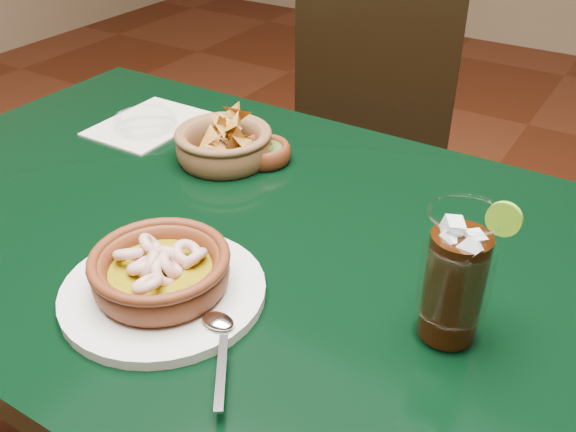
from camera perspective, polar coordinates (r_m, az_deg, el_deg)
The scene contains 8 objects.
dining_table at distance 1.03m, azimuth -6.05°, elevation -4.71°, with size 1.20×0.80×0.75m.
dining_chair at distance 1.66m, azimuth 6.33°, elevation 5.68°, with size 0.53×0.53×0.95m.
shrimp_plate at distance 0.81m, azimuth -11.17°, elevation -5.26°, with size 0.31×0.26×0.08m.
chip_basket at distance 1.11m, azimuth -5.71°, elevation 6.35°, with size 0.20×0.20×0.11m.
guacamole_ramekin at distance 1.11m, azimuth -2.13°, elevation 5.67°, with size 0.11×0.11×0.04m.
cola_drink at distance 0.73m, azimuth 14.65°, elevation -5.35°, with size 0.17×0.17×0.19m.
glass_ashtray at distance 1.26m, azimuth -12.58°, elevation 8.10°, with size 0.13×0.13×0.03m.
paper_menu at distance 1.28m, azimuth -12.28°, elevation 7.99°, with size 0.16×0.21×0.00m.
Camera 1 is at (0.52, -0.63, 1.27)m, focal length 40.00 mm.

